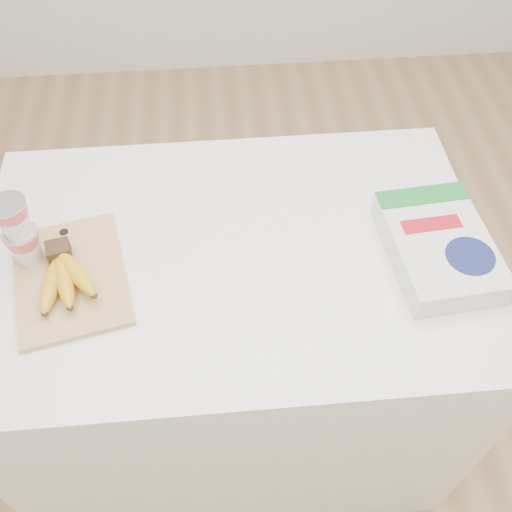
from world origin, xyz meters
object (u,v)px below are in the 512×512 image
at_px(bananas, 64,276).
at_px(table, 238,345).
at_px(cutting_board, 71,277).
at_px(cereal_box, 438,246).
at_px(yogurt_stack, 19,231).

bearing_deg(bananas, table, 10.76).
relative_size(table, cutting_board, 3.65).
xyz_separation_m(cutting_board, cereal_box, (0.79, -0.01, 0.03)).
xyz_separation_m(bananas, yogurt_stack, (-0.08, 0.07, 0.07)).
relative_size(yogurt_stack, cereal_box, 0.55).
height_order(cutting_board, yogurt_stack, yogurt_stack).
bearing_deg(table, yogurt_stack, -179.96).
xyz_separation_m(yogurt_stack, cereal_box, (0.87, -0.05, -0.08)).
height_order(table, bananas, bananas).
bearing_deg(yogurt_stack, cereal_box, -3.54).
bearing_deg(bananas, cutting_board, 76.63).
height_order(table, cutting_board, cutting_board).
bearing_deg(cereal_box, cutting_board, 175.15).
bearing_deg(cutting_board, cereal_box, -12.67).
relative_size(cutting_board, cereal_box, 0.98).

